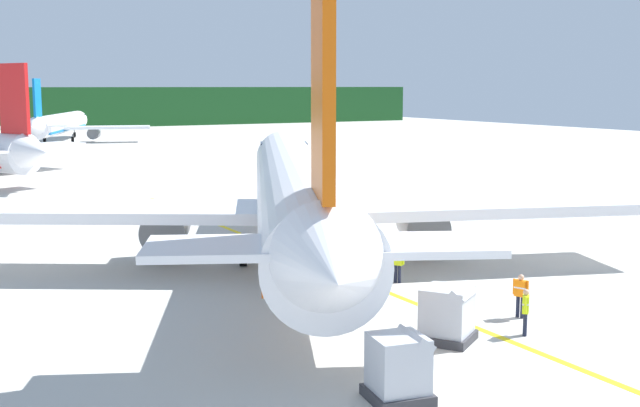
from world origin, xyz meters
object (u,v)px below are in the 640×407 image
object	(u,v)px
airliner_far_taxiway	(59,124)
crew_loader_left	(526,308)
crew_loader_right	(398,262)
crew_supervisor	(521,292)
cargo_container_mid	(448,314)
airliner_foreground	(296,193)
cargo_container_near	(399,368)

from	to	relation	value
airliner_far_taxiway	crew_loader_left	distance (m)	108.22
crew_loader_right	crew_supervisor	distance (m)	6.80
airliner_far_taxiway	crew_supervisor	distance (m)	106.43
crew_supervisor	crew_loader_right	bearing A→B (deg)	97.88
cargo_container_mid	airliner_far_taxiway	bearing A→B (deg)	85.53
crew_loader_right	cargo_container_mid	bearing A→B (deg)	-112.53
cargo_container_mid	crew_loader_right	xyz separation A→B (m)	(3.20, 7.70, -0.00)
airliner_far_taxiway	cargo_container_mid	bearing A→B (deg)	-94.47
airliner_foreground	cargo_container_near	xyz separation A→B (m)	(-5.74, -17.40, -2.46)
airliner_far_taxiway	crew_loader_right	xyz separation A→B (m)	(-5.18, -99.59, -1.78)
crew_supervisor	airliner_foreground	bearing A→B (deg)	102.18
cargo_container_near	cargo_container_mid	xyz separation A→B (m)	(4.39, 3.54, 0.02)
cargo_container_mid	crew_supervisor	xyz separation A→B (m)	(4.13, 0.96, 0.04)
cargo_container_mid	crew_loader_left	world-z (taller)	cargo_container_mid
airliner_foreground	crew_supervisor	world-z (taller)	airliner_foreground
cargo_container_near	airliner_far_taxiway	bearing A→B (deg)	83.43
airliner_far_taxiway	cargo_container_mid	distance (m)	107.64
crew_loader_right	airliner_far_taxiway	bearing A→B (deg)	87.02
airliner_foreground	airliner_far_taxiway	size ratio (longest dim) A/B	1.24
cargo_container_mid	crew_loader_right	distance (m)	8.34
airliner_foreground	crew_supervisor	xyz separation A→B (m)	(2.78, -12.90, -2.41)
crew_loader_right	crew_supervisor	size ratio (longest dim) A/B	0.97
cargo_container_mid	crew_supervisor	bearing A→B (deg)	13.12
airliner_foreground	cargo_container_near	distance (m)	18.48
airliner_far_taxiway	cargo_container_mid	xyz separation A→B (m)	(-8.38, -107.30, -1.78)
airliner_far_taxiway	crew_loader_left	size ratio (longest dim) A/B	19.32
airliner_far_taxiway	crew_supervisor	world-z (taller)	airliner_far_taxiway
crew_loader_right	crew_supervisor	world-z (taller)	crew_supervisor
crew_loader_left	crew_supervisor	bearing A→B (deg)	51.94
airliner_foreground	crew_loader_right	world-z (taller)	airliner_foreground
crew_loader_left	crew_loader_right	xyz separation A→B (m)	(0.42, 8.47, -0.03)
airliner_far_taxiway	cargo_container_near	world-z (taller)	airliner_far_taxiway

